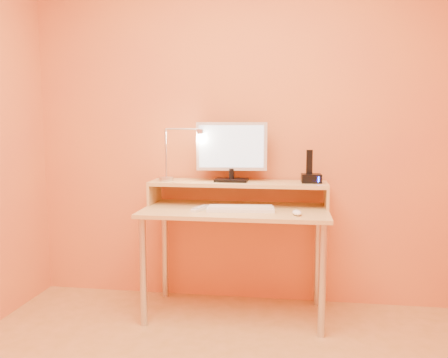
% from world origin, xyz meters
% --- Properties ---
extents(wall_back, '(3.00, 0.04, 2.50)m').
position_xyz_m(wall_back, '(0.00, 1.50, 1.25)').
color(wall_back, orange).
rests_on(wall_back, floor).
extents(desk_leg_fl, '(0.04, 0.04, 0.69)m').
position_xyz_m(desk_leg_fl, '(-0.55, 0.93, 0.35)').
color(desk_leg_fl, silver).
rests_on(desk_leg_fl, floor).
extents(desk_leg_fr, '(0.04, 0.04, 0.69)m').
position_xyz_m(desk_leg_fr, '(0.55, 0.93, 0.35)').
color(desk_leg_fr, silver).
rests_on(desk_leg_fr, floor).
extents(desk_leg_bl, '(0.04, 0.04, 0.69)m').
position_xyz_m(desk_leg_bl, '(-0.55, 1.43, 0.35)').
color(desk_leg_bl, silver).
rests_on(desk_leg_bl, floor).
extents(desk_leg_br, '(0.04, 0.04, 0.69)m').
position_xyz_m(desk_leg_br, '(0.55, 1.43, 0.35)').
color(desk_leg_br, silver).
rests_on(desk_leg_br, floor).
extents(desk_lower, '(1.20, 0.60, 0.02)m').
position_xyz_m(desk_lower, '(0.00, 1.18, 0.71)').
color(desk_lower, tan).
rests_on(desk_lower, floor).
extents(shelf_riser_left, '(0.02, 0.30, 0.14)m').
position_xyz_m(shelf_riser_left, '(-0.59, 1.33, 0.79)').
color(shelf_riser_left, tan).
rests_on(shelf_riser_left, desk_lower).
extents(shelf_riser_right, '(0.02, 0.30, 0.14)m').
position_xyz_m(shelf_riser_right, '(0.59, 1.33, 0.79)').
color(shelf_riser_right, tan).
rests_on(shelf_riser_right, desk_lower).
extents(desk_shelf, '(1.20, 0.30, 0.02)m').
position_xyz_m(desk_shelf, '(0.00, 1.33, 0.87)').
color(desk_shelf, tan).
rests_on(desk_shelf, desk_lower).
extents(monitor_foot, '(0.22, 0.16, 0.02)m').
position_xyz_m(monitor_foot, '(-0.05, 1.33, 0.89)').
color(monitor_foot, black).
rests_on(monitor_foot, desk_shelf).
extents(monitor_neck, '(0.04, 0.04, 0.07)m').
position_xyz_m(monitor_neck, '(-0.05, 1.33, 0.93)').
color(monitor_neck, black).
rests_on(monitor_neck, monitor_foot).
extents(monitor_panel, '(0.48, 0.08, 0.33)m').
position_xyz_m(monitor_panel, '(-0.05, 1.34, 1.12)').
color(monitor_panel, silver).
rests_on(monitor_panel, monitor_neck).
extents(monitor_back, '(0.43, 0.06, 0.28)m').
position_xyz_m(monitor_back, '(-0.05, 1.36, 1.12)').
color(monitor_back, black).
rests_on(monitor_back, monitor_panel).
extents(monitor_screen, '(0.43, 0.05, 0.28)m').
position_xyz_m(monitor_screen, '(-0.05, 1.32, 1.12)').
color(monitor_screen, '#B9DDFD').
rests_on(monitor_screen, monitor_panel).
extents(lamp_base, '(0.10, 0.10, 0.02)m').
position_xyz_m(lamp_base, '(-0.49, 1.30, 0.89)').
color(lamp_base, silver).
rests_on(lamp_base, desk_shelf).
extents(lamp_post, '(0.01, 0.01, 0.33)m').
position_xyz_m(lamp_post, '(-0.49, 1.30, 1.07)').
color(lamp_post, silver).
rests_on(lamp_post, lamp_base).
extents(lamp_arm, '(0.24, 0.01, 0.01)m').
position_xyz_m(lamp_arm, '(-0.37, 1.30, 1.24)').
color(lamp_arm, silver).
rests_on(lamp_arm, lamp_post).
extents(lamp_head, '(0.04, 0.04, 0.03)m').
position_xyz_m(lamp_head, '(-0.25, 1.30, 1.22)').
color(lamp_head, silver).
rests_on(lamp_head, lamp_arm).
extents(lamp_bulb, '(0.03, 0.03, 0.00)m').
position_xyz_m(lamp_bulb, '(-0.25, 1.30, 1.20)').
color(lamp_bulb, '#FFEAC6').
rests_on(lamp_bulb, lamp_head).
extents(phone_dock, '(0.14, 0.11, 0.06)m').
position_xyz_m(phone_dock, '(0.49, 1.33, 0.91)').
color(phone_dock, black).
rests_on(phone_dock, desk_shelf).
extents(phone_handset, '(0.04, 0.03, 0.16)m').
position_xyz_m(phone_handset, '(0.47, 1.33, 1.02)').
color(phone_handset, black).
rests_on(phone_handset, phone_dock).
extents(phone_led, '(0.01, 0.00, 0.04)m').
position_xyz_m(phone_led, '(0.53, 1.28, 0.91)').
color(phone_led, '#1C45FF').
rests_on(phone_led, phone_dock).
extents(keyboard, '(0.44, 0.18, 0.02)m').
position_xyz_m(keyboard, '(0.04, 1.11, 0.73)').
color(keyboard, white).
rests_on(keyboard, desk_lower).
extents(mouse, '(0.07, 0.11, 0.03)m').
position_xyz_m(mouse, '(0.40, 1.02, 0.74)').
color(mouse, white).
rests_on(mouse, desk_lower).
extents(remote_control, '(0.10, 0.18, 0.02)m').
position_xyz_m(remote_control, '(-0.21, 1.10, 0.73)').
color(remote_control, white).
rests_on(remote_control, desk_lower).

